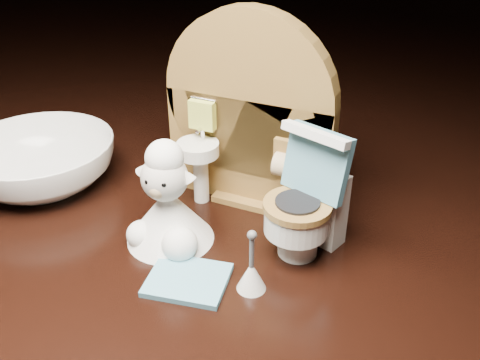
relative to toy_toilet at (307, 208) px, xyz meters
The scene contains 6 objects.
backdrop_panel 0.08m from the toy_toilet, 146.05° to the left, with size 0.13×0.05×0.15m.
toy_toilet is the anchor object (origin of this frame).
bath_mat 0.09m from the toy_toilet, 130.76° to the right, with size 0.05×0.04×0.00m, color #5899B2.
toilet_brush 0.06m from the toy_toilet, 107.92° to the right, with size 0.02×0.02×0.04m.
plush_lamb 0.10m from the toy_toilet, 160.60° to the right, with size 0.06×0.06×0.08m.
ceramic_bowl 0.23m from the toy_toilet, behind, with size 0.12×0.12×0.04m, color white.
Camera 1 is at (0.14, -0.27, 0.23)m, focal length 40.00 mm.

